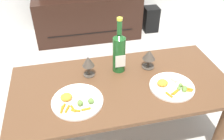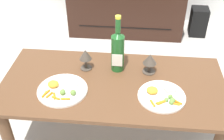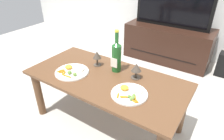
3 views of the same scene
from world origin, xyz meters
The scene contains 9 objects.
ground_plane centered at (0.00, 0.00, 0.00)m, with size 6.40×6.40×0.00m, color #B7B2A8.
dining_table centered at (0.00, 0.00, 0.41)m, with size 1.35×0.65×0.50m.
tv_stand centered at (0.00, 1.60, 0.26)m, with size 1.22×0.51×0.52m.
floor_speaker centered at (0.80, 1.57, 0.16)m, with size 0.18×0.18×0.31m, color black.
wine_bottle centered at (0.02, 0.14, 0.65)m, with size 0.08×0.08×0.37m.
goblet_left centered at (-0.18, 0.13, 0.60)m, with size 0.08×0.08×0.14m.
goblet_right centered at (0.22, 0.13, 0.59)m, with size 0.08×0.08×0.13m.
dinner_plate_left centered at (-0.29, -0.10, 0.51)m, with size 0.29×0.29×0.05m.
dinner_plate_right centered at (0.28, -0.10, 0.51)m, with size 0.27×0.27×0.05m.
Camera 2 is at (0.12, -1.31, 1.57)m, focal length 45.28 mm.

